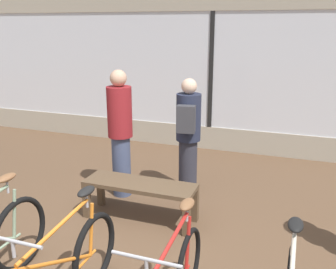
{
  "coord_description": "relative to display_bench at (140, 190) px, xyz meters",
  "views": [
    {
      "loc": [
        1.62,
        -2.72,
        2.35
      ],
      "look_at": [
        0.0,
        1.79,
        0.95
      ],
      "focal_mm": 40.0,
      "sensor_mm": 36.0,
      "label": 1
    }
  ],
  "objects": [
    {
      "name": "shop_back_wall",
      "position": [
        0.14,
        3.03,
        1.24
      ],
      "size": [
        12.0,
        0.08,
        3.2
      ],
      "color": "#B2A893",
      "rests_on": "ground_plane"
    },
    {
      "name": "display_bench",
      "position": [
        0.0,
        0.0,
        0.0
      ],
      "size": [
        1.4,
        0.44,
        0.49
      ],
      "color": "brown",
      "rests_on": "ground_plane"
    },
    {
      "name": "customer_near_rack",
      "position": [
        0.35,
        0.89,
        0.5
      ],
      "size": [
        0.39,
        0.52,
        1.67
      ],
      "color": "#2D2D38",
      "rests_on": "ground_plane"
    },
    {
      "name": "customer_by_window",
      "position": [
        -0.54,
        0.57,
        0.55
      ],
      "size": [
        0.44,
        0.44,
        1.79
      ],
      "color": "#424C6B",
      "rests_on": "ground_plane"
    }
  ]
}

